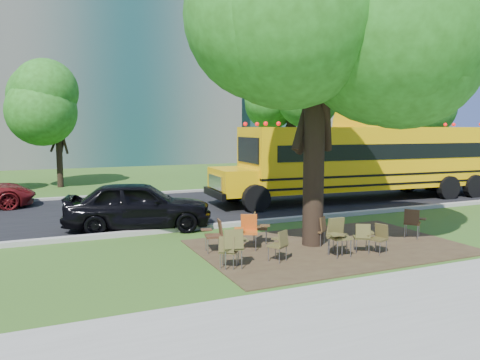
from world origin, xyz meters
name	(u,v)px	position (x,y,z in m)	size (l,w,h in m)	color
ground	(288,247)	(0.00, 0.00, 0.00)	(160.00, 160.00, 0.00)	#2F4D18
sidewalk	(431,313)	(0.00, -5.00, 0.02)	(60.00, 4.00, 0.04)	gray
dirt_patch	(330,247)	(1.00, -0.50, 0.01)	(7.00, 4.50, 0.03)	#382819
asphalt_road	(203,206)	(0.00, 7.00, 0.02)	(80.00, 8.00, 0.04)	black
kerb_near	(243,223)	(0.00, 3.00, 0.07)	(80.00, 0.25, 0.14)	gray
kerb_far	(176,192)	(0.00, 11.10, 0.07)	(80.00, 0.25, 0.14)	gray
building_main	(7,38)	(-8.00, 36.00, 11.00)	(38.00, 16.00, 22.00)	#64635F
building_right	(308,49)	(24.00, 38.00, 12.50)	(30.00, 16.00, 25.00)	gray
bg_tree_2	(57,108)	(-5.00, 16.00, 4.21)	(4.80, 4.80, 6.62)	black
bg_tree_3	(290,97)	(8.00, 14.00, 5.03)	(5.60, 5.60, 7.84)	black
bg_tree_4	(405,110)	(16.00, 13.00, 4.34)	(5.00, 5.00, 6.85)	black
main_tree	(316,23)	(0.66, -0.16, 5.88)	(7.20, 7.20, 9.50)	black
school_bus	(370,158)	(7.42, 5.87, 1.86)	(13.31, 3.66, 3.22)	#E0A707
chair_0	(234,244)	(-2.13, -1.26, 0.59)	(0.70, 0.56, 0.95)	#4E4921
chair_1	(229,249)	(-2.24, -1.24, 0.48)	(0.67, 0.53, 0.78)	#483F1F
chair_2	(280,242)	(-0.93, -1.22, 0.49)	(0.53, 0.64, 0.79)	#4D4521
chair_3	(338,233)	(0.63, -1.37, 0.60)	(0.65, 0.57, 0.97)	brown
chair_4	(363,235)	(1.39, -1.38, 0.49)	(0.66, 0.52, 0.79)	#4C4721
chair_5	(335,233)	(0.67, -1.21, 0.56)	(0.61, 0.77, 0.91)	#4C4421
chair_6	(378,236)	(1.71, -1.58, 0.48)	(0.59, 0.53, 0.78)	#453D1E
chair_7	(413,220)	(3.71, -0.69, 0.55)	(0.75, 0.60, 0.89)	#3E2816
chair_8	(215,232)	(-2.02, 0.22, 0.54)	(0.51, 0.64, 0.87)	#422717
chair_9	(248,228)	(-1.14, 0.15, 0.57)	(0.76, 0.60, 0.93)	#B74B13
chair_10	(258,225)	(-0.61, 0.60, 0.54)	(0.57, 0.72, 0.87)	#4A321A
chair_11	(319,228)	(0.79, -0.27, 0.51)	(0.55, 0.70, 0.82)	#442E18
black_car	(139,205)	(-3.25, 3.80, 0.77)	(1.82, 4.53, 1.54)	black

